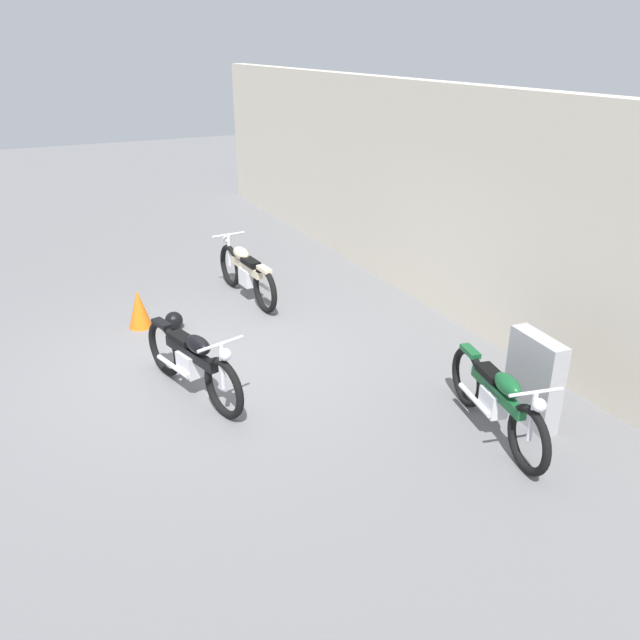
# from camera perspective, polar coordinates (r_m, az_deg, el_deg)

# --- Properties ---
(ground_plane) EXTENTS (40.00, 40.00, 0.00)m
(ground_plane) POSITION_cam_1_polar(r_m,az_deg,el_deg) (8.10, -10.31, -4.04)
(ground_plane) COLOR slate
(building_wall) EXTENTS (18.00, 0.30, 3.21)m
(building_wall) POSITION_cam_1_polar(r_m,az_deg,el_deg) (9.18, 12.48, 9.85)
(building_wall) COLOR beige
(building_wall) RESTS_ON ground_plane
(stone_marker) EXTENTS (0.70, 0.26, 0.98)m
(stone_marker) POSITION_cam_1_polar(r_m,az_deg,el_deg) (7.01, 18.58, -5.07)
(stone_marker) COLOR #9E9EA3
(stone_marker) RESTS_ON ground_plane
(helmet) EXTENTS (0.25, 0.25, 0.25)m
(helmet) POSITION_cam_1_polar(r_m,az_deg,el_deg) (9.15, -12.93, -0.04)
(helmet) COLOR black
(helmet) RESTS_ON ground_plane
(traffic_cone) EXTENTS (0.32, 0.32, 0.55)m
(traffic_cone) POSITION_cam_1_polar(r_m,az_deg,el_deg) (9.27, -15.88, 0.97)
(traffic_cone) COLOR orange
(traffic_cone) RESTS_ON ground_plane
(motorcycle_cream) EXTENTS (1.98, 0.55, 0.89)m
(motorcycle_cream) POSITION_cam_1_polar(r_m,az_deg,el_deg) (9.97, -6.63, 4.28)
(motorcycle_cream) COLOR black
(motorcycle_cream) RESTS_ON ground_plane
(motorcycle_green) EXTENTS (1.89, 0.63, 0.86)m
(motorcycle_green) POSITION_cam_1_polar(r_m,az_deg,el_deg) (6.68, 15.54, -6.88)
(motorcycle_green) COLOR black
(motorcycle_green) RESTS_ON ground_plane
(motorcycle_black) EXTENTS (1.92, 0.73, 0.88)m
(motorcycle_black) POSITION_cam_1_polar(r_m,az_deg,el_deg) (7.29, -11.35, -3.62)
(motorcycle_black) COLOR black
(motorcycle_black) RESTS_ON ground_plane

